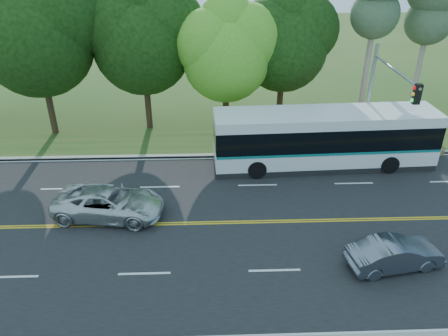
{
  "coord_description": "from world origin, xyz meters",
  "views": [
    {
      "loc": [
        -3.15,
        -17.51,
        12.75
      ],
      "look_at": [
        -2.45,
        2.0,
        1.99
      ],
      "focal_mm": 35.0,
      "sensor_mm": 36.0,
      "label": 1
    }
  ],
  "objects_px": {
    "traffic_signal": "(382,94)",
    "sedan": "(395,254)",
    "suv": "(109,203)",
    "transit_bus": "(324,139)"
  },
  "relations": [
    {
      "from": "transit_bus",
      "to": "sedan",
      "type": "relative_size",
      "value": 3.24
    },
    {
      "from": "traffic_signal",
      "to": "sedan",
      "type": "height_order",
      "value": "traffic_signal"
    },
    {
      "from": "sedan",
      "to": "suv",
      "type": "bearing_deg",
      "value": 61.47
    },
    {
      "from": "traffic_signal",
      "to": "suv",
      "type": "height_order",
      "value": "traffic_signal"
    },
    {
      "from": "traffic_signal",
      "to": "sedan",
      "type": "relative_size",
      "value": 1.72
    },
    {
      "from": "transit_bus",
      "to": "traffic_signal",
      "type": "bearing_deg",
      "value": -10.28
    },
    {
      "from": "sedan",
      "to": "suv",
      "type": "height_order",
      "value": "suv"
    },
    {
      "from": "transit_bus",
      "to": "suv",
      "type": "bearing_deg",
      "value": -159.56
    },
    {
      "from": "transit_bus",
      "to": "suv",
      "type": "relative_size",
      "value": 2.43
    },
    {
      "from": "traffic_signal",
      "to": "transit_bus",
      "type": "bearing_deg",
      "value": 172.1
    }
  ]
}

